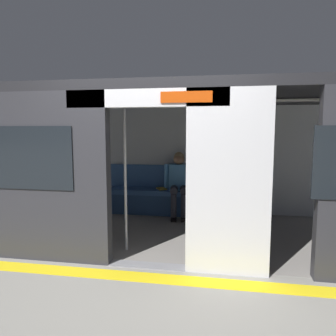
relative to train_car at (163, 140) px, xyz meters
name	(u,v)px	position (x,y,z in m)	size (l,w,h in m)	color
ground_plane	(148,266)	(-0.06, 1.27, -1.47)	(60.00, 60.00, 0.00)	gray
platform_edge_strip	(141,277)	(-0.06, 1.57, -1.46)	(8.00, 0.24, 0.01)	yellow
train_car	(163,140)	(0.00, 0.00, 0.00)	(6.40, 2.88, 2.19)	silver
bench_seat	(177,196)	(-0.06, -1.10, -1.10)	(2.72, 0.44, 0.47)	#38609E
person_seated	(179,180)	(-0.10, -1.05, -0.77)	(0.55, 0.71, 1.20)	#4C8CC6
handbag	(203,186)	(-0.54, -1.19, -0.91)	(0.26, 0.15, 0.17)	black
book	(161,189)	(0.25, -1.16, -0.98)	(0.15, 0.22, 0.03)	gold
grab_pole_door	(125,175)	(0.35, 0.81, -0.44)	(0.04, 0.04, 2.05)	silver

